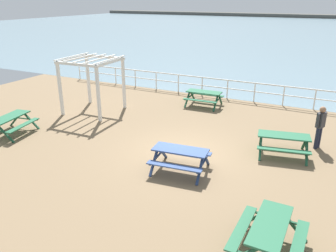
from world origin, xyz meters
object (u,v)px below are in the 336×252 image
object	(u,v)px
picnic_table_far_right	(10,121)
picnic_table_seaward	(283,140)
picnic_table_far_left	(204,95)
picnic_table_mid_centre	(270,231)
visitor	(320,125)
lattice_pergola	(92,72)
picnic_table_near_right	(180,154)

from	to	relation	value
picnic_table_far_right	picnic_table_seaward	xyz separation A→B (m)	(10.52, 3.09, 0.00)
picnic_table_far_left	picnic_table_seaward	distance (m)	6.37
picnic_table_mid_centre	visitor	bearing A→B (deg)	-3.60
visitor	lattice_pergola	bearing A→B (deg)	-155.03
picnic_table_far_left	picnic_table_near_right	bearing A→B (deg)	-77.27
picnic_table_far_left	picnic_table_far_right	size ratio (longest dim) A/B	0.92
picnic_table_mid_centre	picnic_table_far_left	world-z (taller)	same
picnic_table_mid_centre	picnic_table_seaward	world-z (taller)	same
picnic_table_near_right	lattice_pergola	bearing A→B (deg)	143.57
picnic_table_mid_centre	visitor	distance (m)	6.63
picnic_table_near_right	picnic_table_seaward	xyz separation A→B (m)	(2.82, 2.79, 0.00)
visitor	picnic_table_mid_centre	bearing A→B (deg)	-71.05
picnic_table_near_right	picnic_table_seaward	world-z (taller)	same
lattice_pergola	picnic_table_far_right	bearing A→B (deg)	-109.21
picnic_table_near_right	picnic_table_mid_centre	size ratio (longest dim) A/B	1.08
picnic_table_mid_centre	picnic_table_far_right	world-z (taller)	same
picnic_table_seaward	lattice_pergola	size ratio (longest dim) A/B	0.77
picnic_table_far_left	visitor	distance (m)	6.59
picnic_table_far_left	picnic_table_seaward	world-z (taller)	same
picnic_table_far_right	visitor	world-z (taller)	visitor
visitor	lattice_pergola	xyz separation A→B (m)	(-10.41, -0.28, 1.05)
picnic_table_seaward	picnic_table_near_right	bearing A→B (deg)	-147.06
picnic_table_near_right	picnic_table_seaward	size ratio (longest dim) A/B	0.95
picnic_table_near_right	picnic_table_seaward	bearing A→B (deg)	37.99
picnic_table_near_right	lattice_pergola	size ratio (longest dim) A/B	0.73
lattice_pergola	picnic_table_far_left	bearing A→B (deg)	33.47
picnic_table_near_right	picnic_table_far_left	size ratio (longest dim) A/B	1.05
picnic_table_near_right	picnic_table_far_left	bearing A→B (deg)	98.46
picnic_table_far_right	picnic_table_seaward	bearing A→B (deg)	-83.67
visitor	picnic_table_near_right	bearing A→B (deg)	-110.97
visitor	picnic_table_seaward	bearing A→B (deg)	-108.82
picnic_table_far_left	picnic_table_seaward	size ratio (longest dim) A/B	0.90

